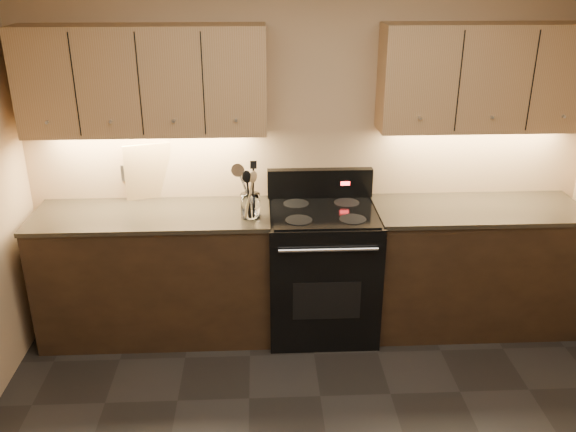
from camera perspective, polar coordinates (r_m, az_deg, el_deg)
The scene contains 14 objects.
wall_back at distance 4.37m, azimuth 1.97°, elevation 6.54°, with size 4.00×0.04×2.60m, color tan.
counter_left at distance 4.45m, azimuth -12.18°, elevation -5.26°, with size 1.62×0.62×0.93m.
counter_right at distance 4.65m, azimuth 16.84°, elevation -4.52°, with size 1.46×0.62×0.93m.
stove at distance 4.39m, azimuth 3.20°, elevation -4.98°, with size 0.76×0.68×1.14m.
upper_cab_left at distance 4.16m, azimuth -13.40°, elevation 12.22°, with size 1.60×0.30×0.70m, color #A88254.
upper_cab_right at distance 4.37m, azimuth 18.21°, elevation 12.19°, with size 1.44×0.30×0.70m, color #A88254.
outlet_plate at distance 4.50m, azimuth -14.82°, elevation 3.89°, with size 0.09×0.01×0.12m, color #B2B5BA.
utensil_crock at distance 4.08m, azimuth -3.54°, elevation 0.92°, with size 0.14×0.14×0.16m.
cutting_board at distance 4.45m, azimuth -12.97°, elevation 4.06°, with size 0.33×0.02×0.41m, color tan.
wooden_spoon at distance 4.03m, azimuth -3.95°, elevation 2.05°, with size 0.06×0.06×0.30m, color tan, non-canonical shape.
black_spoon at distance 4.05m, azimuth -3.60°, elevation 2.23°, with size 0.06×0.06×0.31m, color black, non-canonical shape.
black_turner at distance 4.01m, azimuth -3.38°, elevation 2.54°, with size 0.08×0.08×0.38m, color black, non-canonical shape.
steel_spatula at distance 4.04m, azimuth -3.16°, elevation 2.52°, with size 0.08×0.08×0.35m, color silver, non-canonical shape.
steel_skimmer at distance 4.02m, azimuth -3.12°, elevation 2.35°, with size 0.09×0.09×0.35m, color silver, non-canonical shape.
Camera 1 is at (-0.35, -2.18, 2.51)m, focal length 38.00 mm.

